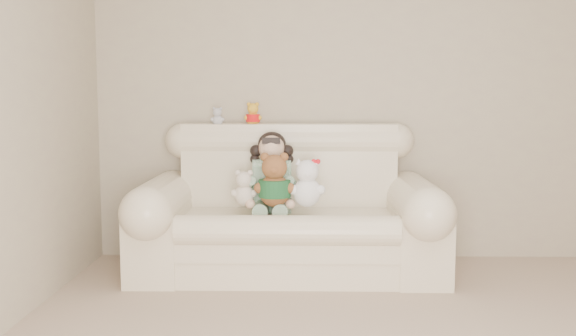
{
  "coord_description": "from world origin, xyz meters",
  "views": [
    {
      "loc": [
        -0.71,
        -2.41,
        1.23
      ],
      "look_at": [
        -0.79,
        1.9,
        0.75
      ],
      "focal_mm": 40.46,
      "sensor_mm": 36.0,
      "label": 1
    }
  ],
  "objects_px": {
    "brown_teddy": "(274,175)",
    "white_cat": "(307,178)",
    "seated_child": "(272,171)",
    "cream_teddy": "(244,184)",
    "sofa": "(288,200)"
  },
  "relations": [
    {
      "from": "seated_child",
      "to": "brown_teddy",
      "type": "distance_m",
      "value": 0.23
    },
    {
      "from": "sofa",
      "to": "white_cat",
      "type": "xyz_separation_m",
      "value": [
        0.13,
        -0.15,
        0.17
      ]
    },
    {
      "from": "sofa",
      "to": "seated_child",
      "type": "bearing_deg",
      "value": 145.7
    },
    {
      "from": "sofa",
      "to": "cream_teddy",
      "type": "distance_m",
      "value": 0.34
    },
    {
      "from": "white_cat",
      "to": "cream_teddy",
      "type": "xyz_separation_m",
      "value": [
        -0.42,
        0.03,
        -0.05
      ]
    },
    {
      "from": "cream_teddy",
      "to": "white_cat",
      "type": "bearing_deg",
      "value": 12.61
    },
    {
      "from": "sofa",
      "to": "seated_child",
      "type": "height_order",
      "value": "sofa"
    },
    {
      "from": "seated_child",
      "to": "cream_teddy",
      "type": "height_order",
      "value": "seated_child"
    },
    {
      "from": "white_cat",
      "to": "cream_teddy",
      "type": "height_order",
      "value": "white_cat"
    },
    {
      "from": "seated_child",
      "to": "white_cat",
      "type": "xyz_separation_m",
      "value": [
        0.25,
        -0.23,
        -0.02
      ]
    },
    {
      "from": "brown_teddy",
      "to": "white_cat",
      "type": "relative_size",
      "value": 1.11
    },
    {
      "from": "white_cat",
      "to": "seated_child",
      "type": "bearing_deg",
      "value": 126.31
    },
    {
      "from": "brown_teddy",
      "to": "cream_teddy",
      "type": "relative_size",
      "value": 1.51
    },
    {
      "from": "sofa",
      "to": "white_cat",
      "type": "relative_size",
      "value": 5.53
    },
    {
      "from": "brown_teddy",
      "to": "white_cat",
      "type": "height_order",
      "value": "brown_teddy"
    }
  ]
}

